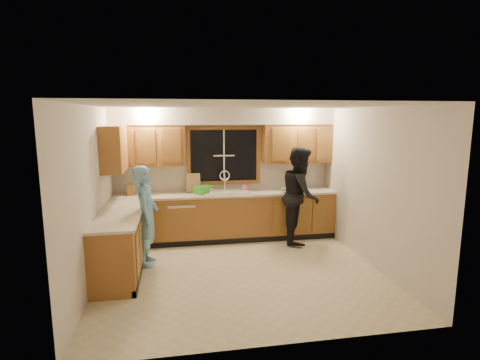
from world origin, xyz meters
name	(u,v)px	position (x,y,z in m)	size (l,w,h in m)	color
floor	(241,272)	(0.00, 0.00, 0.00)	(4.20, 4.20, 0.00)	beige
ceiling	(241,106)	(0.00, 0.00, 2.50)	(4.20, 4.20, 0.00)	silver
wall_back	(224,173)	(0.00, 1.90, 1.25)	(4.20, 4.20, 0.00)	beige
wall_left	(91,197)	(-2.10, 0.00, 1.25)	(3.80, 3.80, 0.00)	beige
wall_right	(372,187)	(2.10, 0.00, 1.25)	(3.80, 3.80, 0.00)	beige
base_cabinets_back	(226,217)	(0.00, 1.60, 0.44)	(4.20, 0.60, 0.88)	#9E632E
base_cabinets_left	(120,244)	(-1.80, 0.35, 0.44)	(0.60, 1.90, 0.88)	#9E632E
countertop_back	(226,194)	(0.00, 1.58, 0.90)	(4.20, 0.63, 0.04)	beige
countertop_left	(120,214)	(-1.79, 0.35, 0.90)	(0.63, 1.90, 0.04)	beige
upper_cabinets_left	(148,146)	(-1.43, 1.73, 1.83)	(1.35, 0.33, 0.75)	#9E632E
upper_cabinets_right	(297,144)	(1.43, 1.73, 1.83)	(1.35, 0.33, 0.75)	#9E632E
upper_cabinets_return	(114,149)	(-1.94, 1.12, 1.83)	(0.33, 0.90, 0.75)	#9E632E
soffit	(225,117)	(0.00, 1.72, 2.35)	(4.20, 0.35, 0.30)	beige
window_frame	(224,156)	(0.00, 1.89, 1.60)	(1.44, 0.03, 1.14)	black
sink	(226,195)	(0.00, 1.60, 0.86)	(0.86, 0.52, 0.57)	silver
dishwasher	(182,221)	(-0.85, 1.59, 0.41)	(0.60, 0.56, 0.82)	white
stove	(115,257)	(-1.80, -0.22, 0.45)	(0.58, 0.75, 0.90)	white
man	(146,216)	(-1.42, 0.58, 0.80)	(0.58, 0.38, 1.60)	#67A0C3
woman	(300,195)	(1.35, 1.23, 0.90)	(0.88, 0.68, 1.81)	black
knife_block	(130,190)	(-1.77, 1.64, 1.03)	(0.12, 0.10, 0.21)	#8F5F27
cutting_board	(193,183)	(-0.61, 1.77, 1.10)	(0.27, 0.02, 0.36)	tan
dish_crate	(203,190)	(-0.44, 1.59, 0.99)	(0.30, 0.28, 0.14)	#2F9225
soap_bottle	(245,186)	(0.38, 1.70, 1.01)	(0.08, 0.08, 0.18)	pink
bowl	(286,189)	(1.19, 1.63, 0.94)	(0.20, 0.20, 0.05)	silver
can_left	(212,191)	(-0.28, 1.48, 0.99)	(0.07, 0.07, 0.13)	beige
can_right	(210,191)	(-0.31, 1.49, 0.98)	(0.07, 0.07, 0.13)	beige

